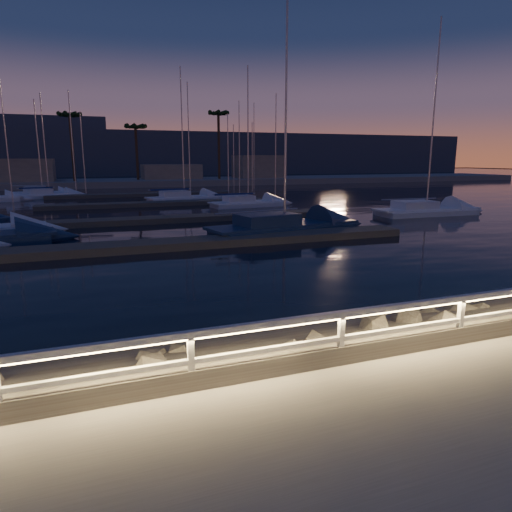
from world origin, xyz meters
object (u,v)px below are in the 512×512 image
object	(u,v)px
sailboat_k	(182,198)
guard_rail	(422,314)
sailboat_d	(281,226)
sailboat_h	(424,210)
sailboat_m	(41,193)
sailboat_n	(47,195)
sailboat_g	(246,202)

from	to	relation	value
sailboat_k	guard_rail	bearing A→B (deg)	-103.45
sailboat_d	sailboat_h	bearing A→B (deg)	6.66
sailboat_k	sailboat_m	distance (m)	20.05
sailboat_k	sailboat_n	bearing A→B (deg)	136.04
sailboat_h	sailboat_m	size ratio (longest dim) A/B	1.31
sailboat_d	sailboat_h	xyz separation A→B (m)	(14.72, 4.54, -0.03)
sailboat_g	sailboat_n	distance (m)	25.35
sailboat_m	sailboat_h	bearing A→B (deg)	-45.73
sailboat_n	sailboat_h	bearing A→B (deg)	-59.59
sailboat_k	sailboat_h	bearing A→B (deg)	-58.23
sailboat_g	sailboat_h	size ratio (longest dim) A/B	0.85
sailboat_g	sailboat_k	bearing A→B (deg)	116.00
sailboat_d	sailboat_m	bearing A→B (deg)	103.49
sailboat_n	sailboat_k	bearing A→B (deg)	-51.12
guard_rail	sailboat_k	distance (m)	41.71
sailboat_g	sailboat_n	world-z (taller)	sailboat_g
sailboat_g	sailboat_d	bearing A→B (deg)	-107.67
sailboat_g	sailboat_m	xyz separation A→B (m)	(-19.57, 20.90, 0.01)
sailboat_n	sailboat_d	bearing A→B (deg)	-81.21
sailboat_h	sailboat_n	bearing A→B (deg)	138.42
sailboat_d	sailboat_n	size ratio (longest dim) A/B	1.41
sailboat_m	sailboat_g	bearing A→B (deg)	-46.58
sailboat_d	sailboat_n	world-z (taller)	sailboat_d
sailboat_m	sailboat_k	bearing A→B (deg)	-41.74
sailboat_k	sailboat_n	xyz separation A→B (m)	(-13.92, 9.75, -0.02)
sailboat_h	sailboat_k	size ratio (longest dim) A/B	1.09
sailboat_m	sailboat_d	bearing A→B (deg)	-65.73
sailboat_h	guard_rail	bearing A→B (deg)	-128.53
guard_rail	sailboat_n	xyz separation A→B (m)	(-10.65, 51.32, -0.96)
sailboat_h	sailboat_k	world-z (taller)	sailboat_h
sailboat_k	sailboat_m	size ratio (longest dim) A/B	1.20
guard_rail	sailboat_g	size ratio (longest dim) A/B	3.42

